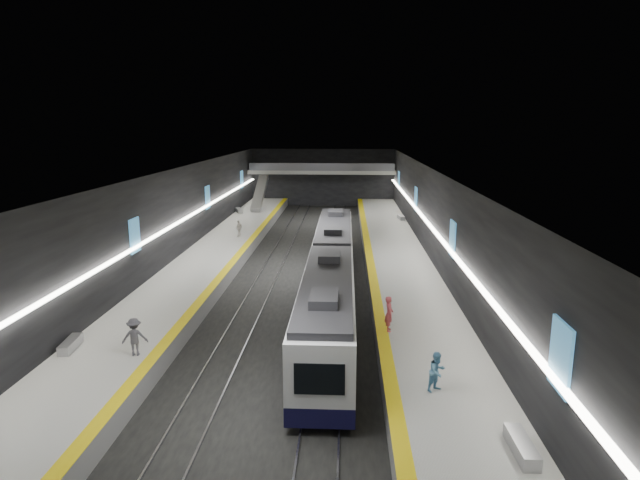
# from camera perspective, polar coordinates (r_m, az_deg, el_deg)

# --- Properties ---
(ground) EXTENTS (70.00, 70.00, 0.00)m
(ground) POSITION_cam_1_polar(r_m,az_deg,el_deg) (42.05, -1.90, -3.44)
(ground) COLOR black
(ground) RESTS_ON ground
(ceiling) EXTENTS (20.00, 70.00, 0.04)m
(ceiling) POSITION_cam_1_polar(r_m,az_deg,el_deg) (40.63, -1.98, 7.49)
(ceiling) COLOR beige
(ceiling) RESTS_ON wall_left
(wall_left) EXTENTS (0.04, 70.00, 8.00)m
(wall_left) POSITION_cam_1_polar(r_m,az_deg,el_deg) (43.15, -15.30, 1.99)
(wall_left) COLOR black
(wall_left) RESTS_ON ground
(wall_right) EXTENTS (0.04, 70.00, 8.00)m
(wall_right) POSITION_cam_1_polar(r_m,az_deg,el_deg) (41.54, 11.95, 1.77)
(wall_right) COLOR black
(wall_right) RESTS_ON ground
(wall_back) EXTENTS (20.00, 0.04, 8.00)m
(wall_back) POSITION_cam_1_polar(r_m,az_deg,el_deg) (75.78, 0.28, 6.67)
(wall_back) COLOR black
(wall_back) RESTS_ON ground
(platform_left) EXTENTS (5.00, 70.00, 1.00)m
(platform_left) POSITION_cam_1_polar(r_m,az_deg,el_deg) (43.18, -11.88, -2.59)
(platform_left) COLOR slate
(platform_left) RESTS_ON ground
(tile_surface_left) EXTENTS (5.00, 70.00, 0.02)m
(tile_surface_left) POSITION_cam_1_polar(r_m,az_deg,el_deg) (43.06, -11.91, -1.93)
(tile_surface_left) COLOR #A2A29D
(tile_surface_left) RESTS_ON platform_left
(tactile_strip_left) EXTENTS (0.60, 70.00, 0.02)m
(tactile_strip_left) POSITION_cam_1_polar(r_m,az_deg,el_deg) (42.55, -9.04, -1.98)
(tactile_strip_left) COLOR #DFC00B
(tactile_strip_left) RESTS_ON platform_left
(platform_right) EXTENTS (5.00, 70.00, 1.00)m
(platform_right) POSITION_cam_1_polar(r_m,az_deg,el_deg) (41.98, 8.37, -2.88)
(platform_right) COLOR slate
(platform_right) RESTS_ON ground
(tile_surface_right) EXTENTS (5.00, 70.00, 0.02)m
(tile_surface_right) POSITION_cam_1_polar(r_m,az_deg,el_deg) (41.85, 8.39, -2.21)
(tile_surface_right) COLOR #A2A29D
(tile_surface_right) RESTS_ON platform_right
(tactile_strip_right) EXTENTS (0.60, 70.00, 0.02)m
(tactile_strip_right) POSITION_cam_1_polar(r_m,az_deg,el_deg) (41.69, 5.38, -2.17)
(tactile_strip_right) COLOR #DFC00B
(tactile_strip_right) RESTS_ON platform_right
(rails) EXTENTS (6.52, 70.00, 0.12)m
(rails) POSITION_cam_1_polar(r_m,az_deg,el_deg) (42.04, -1.90, -3.36)
(rails) COLOR gray
(rails) RESTS_ON ground
(train) EXTENTS (2.69, 30.04, 3.60)m
(train) POSITION_cam_1_polar(r_m,az_deg,el_deg) (34.04, 1.23, -3.38)
(train) COLOR #0F0E34
(train) RESTS_ON ground
(ad_posters) EXTENTS (19.94, 53.50, 2.20)m
(ad_posters) POSITION_cam_1_polar(r_m,az_deg,el_deg) (42.05, -1.83, 2.85)
(ad_posters) COLOR teal
(ad_posters) RESTS_ON wall_left
(cove_light_left) EXTENTS (0.25, 68.60, 0.12)m
(cove_light_left) POSITION_cam_1_polar(r_m,az_deg,el_deg) (43.12, -15.03, 1.72)
(cove_light_left) COLOR white
(cove_light_left) RESTS_ON wall_left
(cove_light_right) EXTENTS (0.25, 68.60, 0.12)m
(cove_light_right) POSITION_cam_1_polar(r_m,az_deg,el_deg) (41.54, 11.67, 1.50)
(cove_light_right) COLOR white
(cove_light_right) RESTS_ON wall_right
(mezzanine_bridge) EXTENTS (20.00, 3.00, 1.50)m
(mezzanine_bridge) POSITION_cam_1_polar(r_m,az_deg,el_deg) (73.62, 0.20, 7.32)
(mezzanine_bridge) COLOR gray
(mezzanine_bridge) RESTS_ON wall_left
(escalator) EXTENTS (1.20, 7.50, 3.92)m
(escalator) POSITION_cam_1_polar(r_m,az_deg,el_deg) (67.77, -6.45, 5.00)
(escalator) COLOR #99999E
(escalator) RESTS_ON platform_left
(bench_left_near) EXTENTS (0.72, 1.90, 0.45)m
(bench_left_near) POSITION_cam_1_polar(r_m,az_deg,el_deg) (28.16, -25.07, -10.06)
(bench_left_near) COLOR #99999E
(bench_left_near) RESTS_ON platform_left
(bench_left_far) EXTENTS (1.30, 2.10, 0.50)m
(bench_left_far) POSITION_cam_1_polar(r_m,az_deg,el_deg) (64.90, -8.66, 3.14)
(bench_left_far) COLOR #99999E
(bench_left_far) RESTS_ON platform_left
(bench_right_near) EXTENTS (0.61, 2.05, 0.50)m
(bench_right_near) POSITION_cam_1_polar(r_m,az_deg,el_deg) (19.45, 20.71, -19.96)
(bench_right_near) COLOR #99999E
(bench_right_near) RESTS_ON platform_right
(bench_right_far) EXTENTS (0.74, 1.89, 0.45)m
(bench_right_far) POSITION_cam_1_polar(r_m,az_deg,el_deg) (60.08, 8.65, 2.39)
(bench_right_far) COLOR #99999E
(bench_right_far) RESTS_ON platform_right
(passenger_right_a) EXTENTS (0.44, 0.67, 1.83)m
(passenger_right_a) POSITION_cam_1_polar(r_m,az_deg,el_deg) (27.64, 7.38, -7.84)
(passenger_right_a) COLOR #C84A52
(passenger_right_a) RESTS_ON platform_right
(passenger_right_b) EXTENTS (1.00, 0.97, 1.62)m
(passenger_right_b) POSITION_cam_1_polar(r_m,az_deg,el_deg) (22.16, 12.38, -13.59)
(passenger_right_b) COLOR #548EB6
(passenger_right_b) RESTS_ON platform_right
(passenger_left_a) EXTENTS (0.70, 0.98, 1.55)m
(passenger_left_a) POSITION_cam_1_polar(r_m,az_deg,el_deg) (50.80, -8.64, 1.23)
(passenger_left_a) COLOR beige
(passenger_left_a) RESTS_ON platform_left
(passenger_left_b) EXTENTS (1.26, 0.90, 1.77)m
(passenger_left_b) POSITION_cam_1_polar(r_m,az_deg,el_deg) (26.09, -19.17, -9.77)
(passenger_left_b) COLOR #45444C
(passenger_left_b) RESTS_ON platform_left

